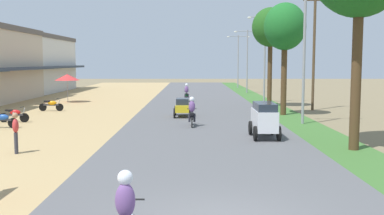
{
  "coord_description": "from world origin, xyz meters",
  "views": [
    {
      "loc": [
        -0.67,
        -9.61,
        3.63
      ],
      "look_at": [
        -0.75,
        14.3,
        1.23
      ],
      "focal_mm": 42.07,
      "sensor_mm": 36.0,
      "label": 1
    }
  ],
  "objects_px": {
    "pedestrian_on_shoulder": "(17,131)",
    "streetlamp_mid": "(266,52)",
    "streetlamp_near": "(306,47)",
    "car_van_white": "(266,118)",
    "parked_motorbike_third": "(16,114)",
    "streetlamp_far": "(249,56)",
    "motorbike_ahead_second": "(193,112)",
    "vendor_umbrella": "(69,77)",
    "median_tree_second": "(286,28)",
    "streetlamp_farthest": "(240,57)",
    "parked_motorbike_second": "(4,119)",
    "car_sedan_yellow": "(184,106)",
    "utility_pole_near": "(316,50)",
    "median_tree_third": "(272,28)",
    "motorbike_ahead_third": "(188,93)",
    "parked_motorbike_fourth": "(53,104)"
  },
  "relations": [
    {
      "from": "streetlamp_mid",
      "to": "motorbike_ahead_third",
      "type": "bearing_deg",
      "value": 175.89
    },
    {
      "from": "streetlamp_far",
      "to": "car_sedan_yellow",
      "type": "relative_size",
      "value": 3.25
    },
    {
      "from": "vendor_umbrella",
      "to": "median_tree_second",
      "type": "height_order",
      "value": "median_tree_second"
    },
    {
      "from": "streetlamp_far",
      "to": "car_sedan_yellow",
      "type": "height_order",
      "value": "streetlamp_far"
    },
    {
      "from": "median_tree_third",
      "to": "parked_motorbike_third",
      "type": "bearing_deg",
      "value": -149.88
    },
    {
      "from": "streetlamp_farthest",
      "to": "car_sedan_yellow",
      "type": "xyz_separation_m",
      "value": [
        -7.1,
        -33.98,
        -3.58
      ]
    },
    {
      "from": "streetlamp_near",
      "to": "car_van_white",
      "type": "bearing_deg",
      "value": -121.13
    },
    {
      "from": "median_tree_second",
      "to": "streetlamp_farthest",
      "type": "height_order",
      "value": "median_tree_second"
    },
    {
      "from": "streetlamp_mid",
      "to": "streetlamp_farthest",
      "type": "relative_size",
      "value": 1.05
    },
    {
      "from": "parked_motorbike_third",
      "to": "streetlamp_far",
      "type": "relative_size",
      "value": 0.24
    },
    {
      "from": "pedestrian_on_shoulder",
      "to": "motorbike_ahead_second",
      "type": "distance_m",
      "value": 10.18
    },
    {
      "from": "vendor_umbrella",
      "to": "car_van_white",
      "type": "height_order",
      "value": "vendor_umbrella"
    },
    {
      "from": "motorbike_ahead_third",
      "to": "streetlamp_far",
      "type": "bearing_deg",
      "value": 60.31
    },
    {
      "from": "streetlamp_near",
      "to": "streetlamp_mid",
      "type": "relative_size",
      "value": 1.0
    },
    {
      "from": "parked_motorbike_third",
      "to": "vendor_umbrella",
      "type": "distance_m",
      "value": 13.69
    },
    {
      "from": "motorbike_ahead_second",
      "to": "median_tree_third",
      "type": "bearing_deg",
      "value": 61.39
    },
    {
      "from": "pedestrian_on_shoulder",
      "to": "median_tree_third",
      "type": "bearing_deg",
      "value": 55.19
    },
    {
      "from": "parked_motorbike_third",
      "to": "utility_pole_near",
      "type": "height_order",
      "value": "utility_pole_near"
    },
    {
      "from": "vendor_umbrella",
      "to": "streetlamp_near",
      "type": "height_order",
      "value": "streetlamp_near"
    },
    {
      "from": "streetlamp_farthest",
      "to": "motorbike_ahead_second",
      "type": "xyz_separation_m",
      "value": [
        -6.47,
        -38.5,
        -3.47
      ]
    },
    {
      "from": "parked_motorbike_second",
      "to": "motorbike_ahead_second",
      "type": "distance_m",
      "value": 10.38
    },
    {
      "from": "parked_motorbike_fourth",
      "to": "streetlamp_far",
      "type": "relative_size",
      "value": 0.24
    },
    {
      "from": "utility_pole_near",
      "to": "vendor_umbrella",
      "type": "bearing_deg",
      "value": 163.23
    },
    {
      "from": "streetlamp_near",
      "to": "motorbike_ahead_third",
      "type": "distance_m",
      "value": 16.59
    },
    {
      "from": "median_tree_second",
      "to": "utility_pole_near",
      "type": "bearing_deg",
      "value": 50.34
    },
    {
      "from": "streetlamp_near",
      "to": "motorbike_ahead_second",
      "type": "distance_m",
      "value": 7.52
    },
    {
      "from": "pedestrian_on_shoulder",
      "to": "streetlamp_mid",
      "type": "height_order",
      "value": "streetlamp_mid"
    },
    {
      "from": "pedestrian_on_shoulder",
      "to": "vendor_umbrella",
      "type": "bearing_deg",
      "value": 100.54
    },
    {
      "from": "vendor_umbrella",
      "to": "streetlamp_far",
      "type": "xyz_separation_m",
      "value": [
        17.63,
        12.68,
        2.01
      ]
    },
    {
      "from": "parked_motorbike_fourth",
      "to": "parked_motorbike_second",
      "type": "bearing_deg",
      "value": -90.06
    },
    {
      "from": "parked_motorbike_third",
      "to": "pedestrian_on_shoulder",
      "type": "bearing_deg",
      "value": -68.13
    },
    {
      "from": "vendor_umbrella",
      "to": "utility_pole_near",
      "type": "relative_size",
      "value": 0.29
    },
    {
      "from": "parked_motorbike_second",
      "to": "parked_motorbike_third",
      "type": "height_order",
      "value": "same"
    },
    {
      "from": "vendor_umbrella",
      "to": "streetlamp_mid",
      "type": "height_order",
      "value": "streetlamp_mid"
    },
    {
      "from": "car_van_white",
      "to": "parked_motorbike_fourth",
      "type": "bearing_deg",
      "value": 139.13
    },
    {
      "from": "parked_motorbike_third",
      "to": "parked_motorbike_fourth",
      "type": "xyz_separation_m",
      "value": [
        0.27,
        6.26,
        0.0
      ]
    },
    {
      "from": "streetlamp_far",
      "to": "pedestrian_on_shoulder",
      "type": "bearing_deg",
      "value": -110.69
    },
    {
      "from": "vendor_umbrella",
      "to": "motorbike_ahead_third",
      "type": "height_order",
      "value": "vendor_umbrella"
    },
    {
      "from": "pedestrian_on_shoulder",
      "to": "streetlamp_near",
      "type": "bearing_deg",
      "value": 32.8
    },
    {
      "from": "streetlamp_mid",
      "to": "car_van_white",
      "type": "distance_m",
      "value": 19.74
    },
    {
      "from": "parked_motorbike_second",
      "to": "car_van_white",
      "type": "relative_size",
      "value": 0.75
    },
    {
      "from": "motorbike_ahead_second",
      "to": "car_sedan_yellow",
      "type": "bearing_deg",
      "value": 97.87
    },
    {
      "from": "motorbike_ahead_second",
      "to": "vendor_umbrella",
      "type": "bearing_deg",
      "value": 126.09
    },
    {
      "from": "motorbike_ahead_second",
      "to": "motorbike_ahead_third",
      "type": "height_order",
      "value": "same"
    },
    {
      "from": "streetlamp_near",
      "to": "streetlamp_far",
      "type": "height_order",
      "value": "streetlamp_near"
    },
    {
      "from": "vendor_umbrella",
      "to": "pedestrian_on_shoulder",
      "type": "xyz_separation_m",
      "value": [
        4.24,
        -22.77,
        -1.34
      ]
    },
    {
      "from": "parked_motorbike_second",
      "to": "car_sedan_yellow",
      "type": "height_order",
      "value": "car_sedan_yellow"
    },
    {
      "from": "utility_pole_near",
      "to": "streetlamp_farthest",
      "type": "bearing_deg",
      "value": 95.3
    },
    {
      "from": "median_tree_second",
      "to": "motorbike_ahead_second",
      "type": "relative_size",
      "value": 4.2
    },
    {
      "from": "vendor_umbrella",
      "to": "streetlamp_farthest",
      "type": "bearing_deg",
      "value": 52.76
    }
  ]
}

